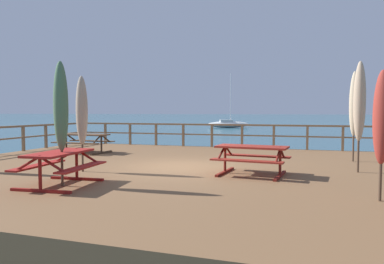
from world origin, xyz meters
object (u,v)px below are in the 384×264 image
object	(u,v)px
patio_umbrella_short_front	(82,111)
sailboat_distant	(228,124)
picnic_table_mid_centre	(83,139)
patio_umbrella_tall_back_left	(382,118)
patio_umbrella_tall_mid_left	(360,102)
picnic_table_back_right	(60,161)
picnic_table_mid_left	(252,154)
patio_umbrella_short_mid	(354,104)
patio_umbrella_short_back	(61,107)

from	to	relation	value
patio_umbrella_short_front	sailboat_distant	bearing A→B (deg)	96.74
picnic_table_mid_centre	patio_umbrella_tall_back_left	world-z (taller)	patio_umbrella_tall_back_left
patio_umbrella_tall_mid_left	patio_umbrella_tall_back_left	size ratio (longest dim) A/B	1.24
picnic_table_back_right	patio_umbrella_tall_mid_left	world-z (taller)	patio_umbrella_tall_mid_left
picnic_table_mid_centre	patio_umbrella_short_front	xyz separation A→B (m)	(2.69, -3.95, 1.12)
picnic_table_mid_left	patio_umbrella_tall_mid_left	size ratio (longest dim) A/B	0.65
patio_umbrella_short_mid	patio_umbrella_tall_mid_left	size ratio (longest dim) A/B	0.99
patio_umbrella_short_mid	patio_umbrella_short_front	world-z (taller)	patio_umbrella_short_mid
picnic_table_mid_centre	patio_umbrella_tall_mid_left	distance (m)	10.19
patio_umbrella_short_front	patio_umbrella_short_back	bearing A→B (deg)	-68.24
picnic_table_back_right	patio_umbrella_tall_mid_left	size ratio (longest dim) A/B	0.62
picnic_table_mid_centre	patio_umbrella_tall_mid_left	xyz separation A→B (m)	(9.95, -1.75, 1.36)
picnic_table_mid_left	patio_umbrella_short_mid	world-z (taller)	patio_umbrella_short_mid
patio_umbrella_tall_mid_left	patio_umbrella_short_back	bearing A→B (deg)	-148.42
picnic_table_mid_centre	patio_umbrella_short_mid	bearing A→B (deg)	3.41
patio_umbrella_tall_mid_left	patio_umbrella_tall_back_left	xyz separation A→B (m)	(-0.02, -3.35, -0.38)
patio_umbrella_short_back	patio_umbrella_short_front	bearing A→B (deg)	111.76
patio_umbrella_short_mid	patio_umbrella_tall_mid_left	distance (m)	2.35
picnic_table_mid_centre	patio_umbrella_tall_mid_left	size ratio (longest dim) A/B	0.70
patio_umbrella_short_mid	patio_umbrella_tall_back_left	world-z (taller)	patio_umbrella_short_mid
patio_umbrella_short_mid	patio_umbrella_tall_back_left	distance (m)	5.71
picnic_table_mid_centre	picnic_table_back_right	bearing A→B (deg)	-59.80
sailboat_distant	patio_umbrella_tall_back_left	bearing A→B (deg)	-74.25
patio_umbrella_tall_back_left	patio_umbrella_short_back	bearing A→B (deg)	-174.16
picnic_table_mid_left	patio_umbrella_tall_mid_left	world-z (taller)	patio_umbrella_tall_mid_left
picnic_table_back_right	patio_umbrella_tall_mid_left	xyz separation A→B (m)	(6.60, 4.00, 1.37)
patio_umbrella_short_mid	sailboat_distant	distance (m)	39.67
patio_umbrella_short_mid	patio_umbrella_short_back	xyz separation A→B (m)	(-6.66, -6.36, -0.14)
picnic_table_mid_left	picnic_table_back_right	distance (m)	4.74
picnic_table_mid_left	picnic_table_mid_centre	xyz separation A→B (m)	(-7.24, 3.04, 0.01)
patio_umbrella_short_mid	patio_umbrella_tall_back_left	size ratio (longest dim) A/B	1.23
picnic_table_mid_centre	patio_umbrella_short_back	size ratio (longest dim) A/B	0.76
picnic_table_mid_left	patio_umbrella_tall_mid_left	distance (m)	3.30
picnic_table_mid_left	picnic_table_mid_centre	world-z (taller)	same
patio_umbrella_short_front	patio_umbrella_short_mid	bearing A→B (deg)	31.63
patio_umbrella_short_mid	patio_umbrella_short_back	bearing A→B (deg)	-136.29
patio_umbrella_short_mid	patio_umbrella_short_back	distance (m)	9.21
patio_umbrella_short_back	patio_umbrella_tall_mid_left	bearing A→B (deg)	31.58
patio_umbrella_short_back	patio_umbrella_tall_back_left	size ratio (longest dim) A/B	1.14
patio_umbrella_short_back	patio_umbrella_short_front	distance (m)	1.96
patio_umbrella_short_back	patio_umbrella_tall_mid_left	world-z (taller)	patio_umbrella_tall_mid_left
patio_umbrella_tall_mid_left	picnic_table_back_right	bearing A→B (deg)	-148.79
patio_umbrella_tall_mid_left	patio_umbrella_short_front	distance (m)	7.58
sailboat_distant	picnic_table_back_right	bearing A→B (deg)	-82.69
picnic_table_back_right	patio_umbrella_short_front	xyz separation A→B (m)	(-0.65, 1.80, 1.13)
picnic_table_back_right	sailboat_distant	bearing A→B (deg)	97.31
picnic_table_mid_left	patio_umbrella_tall_back_left	size ratio (longest dim) A/B	0.80
picnic_table_mid_left	picnic_table_back_right	size ratio (longest dim) A/B	1.05
patio_umbrella_short_back	patio_umbrella_short_front	world-z (taller)	patio_umbrella_short_back
picnic_table_mid_centre	patio_umbrella_tall_back_left	distance (m)	11.20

